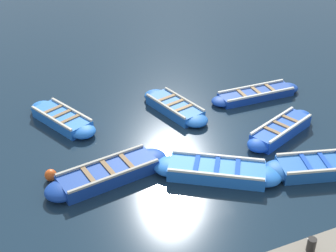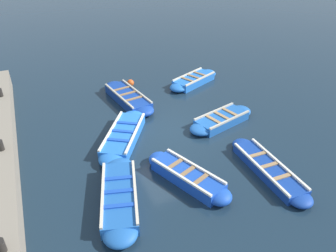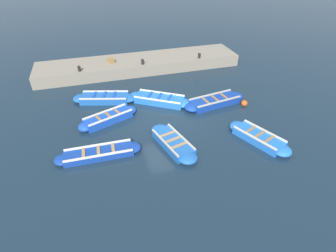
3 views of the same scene
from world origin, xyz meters
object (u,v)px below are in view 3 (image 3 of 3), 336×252
at_px(boat_alongside, 259,138).
at_px(buoy_orange_near, 244,103).
at_px(bollard_mid_north, 143,62).
at_px(boat_stern_in, 160,100).
at_px(bollard_mid_south, 79,69).
at_px(wooden_crate, 111,60).
at_px(boat_end_of_row, 215,101).
at_px(boat_near_quay, 108,118).
at_px(boat_outer_right, 173,143).
at_px(boat_far_corner, 105,98).
at_px(bollard_north, 199,56).
at_px(boat_drifting, 99,153).

bearing_deg(boat_alongside, buoy_orange_near, -18.07).
distance_m(boat_alongside, bollard_mid_north, 9.73).
xyz_separation_m(boat_stern_in, bollard_mid_south, (4.11, 4.33, 0.79)).
relative_size(wooden_crate, buoy_orange_near, 1.03).
bearing_deg(boat_alongside, bollard_mid_north, 22.22).
xyz_separation_m(boat_alongside, boat_end_of_row, (3.73, 0.56, 0.02)).
relative_size(boat_near_quay, wooden_crate, 9.02).
relative_size(boat_outer_right, bollard_mid_north, 9.57).
height_order(boat_far_corner, buoy_orange_near, boat_far_corner).
bearing_deg(bollard_mid_south, wooden_crate, -68.49).
bearing_deg(bollard_north, buoy_orange_near, -175.63).
height_order(boat_outer_right, boat_near_quay, boat_near_quay).
xyz_separation_m(boat_near_quay, buoy_orange_near, (-0.61, -7.66, -0.03)).
bearing_deg(bollard_mid_north, boat_end_of_row, -149.39).
relative_size(boat_near_quay, bollard_mid_north, 9.53).
distance_m(boat_near_quay, bollard_mid_north, 6.11).
height_order(boat_outer_right, bollard_north, bollard_north).
bearing_deg(boat_stern_in, boat_outer_right, 173.77).
bearing_deg(boat_end_of_row, boat_outer_right, 130.40).
height_order(bollard_north, buoy_orange_near, bollard_north).
relative_size(boat_alongside, buoy_orange_near, 9.27).
relative_size(boat_end_of_row, bollard_north, 11.35).
bearing_deg(boat_outer_right, bollard_mid_south, 25.42).
relative_size(boat_stern_in, boat_far_corner, 0.97).
distance_m(boat_alongside, bollard_north, 9.03).
xyz_separation_m(boat_end_of_row, boat_far_corner, (2.21, 6.08, -0.01)).
bearing_deg(boat_far_corner, boat_outer_right, -152.88).
xyz_separation_m(bollard_mid_north, bollard_mid_south, (0.00, 4.23, 0.00)).
distance_m(boat_near_quay, boat_drifting, 2.74).
height_order(boat_near_quay, boat_far_corner, boat_near_quay).
distance_m(boat_far_corner, bollard_north, 7.85).
xyz_separation_m(bollard_north, bollard_mid_north, (0.00, 4.23, 0.00)).
bearing_deg(boat_far_corner, bollard_mid_north, -44.43).
bearing_deg(boat_stern_in, wooden_crate, 23.77).
relative_size(boat_alongside, bollard_north, 9.52).
xyz_separation_m(boat_stern_in, boat_far_corner, (1.08, 3.08, 0.00)).
distance_m(boat_near_quay, boat_far_corner, 2.24).
bearing_deg(bollard_north, wooden_crate, 82.36).
bearing_deg(boat_drifting, bollard_north, -44.93).
bearing_deg(bollard_mid_north, boat_far_corner, 135.57).
xyz_separation_m(boat_drifting, bollard_north, (7.92, -7.90, 0.83)).
bearing_deg(boat_outer_right, wooden_crate, 10.91).
bearing_deg(buoy_orange_near, bollard_north, 4.37).
bearing_deg(boat_near_quay, boat_end_of_row, -89.73).
height_order(bollard_mid_north, buoy_orange_near, bollard_mid_north).
relative_size(boat_stern_in, wooden_crate, 10.06).
bearing_deg(boat_far_corner, boat_stern_in, -109.27).
bearing_deg(boat_far_corner, bollard_north, -67.15).
bearing_deg(boat_near_quay, bollard_north, -53.82).
xyz_separation_m(boat_far_corner, buoy_orange_near, (-2.85, -7.65, -0.02)).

